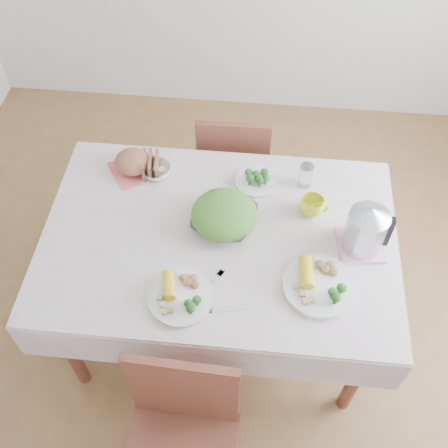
# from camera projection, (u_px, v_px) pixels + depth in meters

# --- Properties ---
(floor) EXTENTS (3.60, 3.60, 0.00)m
(floor) POSITION_uv_depth(u_px,v_px,m) (220.00, 319.00, 2.82)
(floor) COLOR brown
(floor) RESTS_ON ground
(dining_table) EXTENTS (1.40, 0.90, 0.75)m
(dining_table) POSITION_uv_depth(u_px,v_px,m) (219.00, 283.00, 2.52)
(dining_table) COLOR brown
(dining_table) RESTS_ON floor
(tablecloth) EXTENTS (1.50, 1.00, 0.01)m
(tablecloth) POSITION_uv_depth(u_px,v_px,m) (219.00, 237.00, 2.22)
(tablecloth) COLOR beige
(tablecloth) RESTS_ON dining_table
(chair_far) EXTENTS (0.39, 0.39, 0.86)m
(chair_far) POSITION_uv_depth(u_px,v_px,m) (235.00, 157.00, 2.91)
(chair_far) COLOR brown
(chair_far) RESTS_ON floor
(salad_bowl) EXTENTS (0.33, 0.33, 0.07)m
(salad_bowl) POSITION_uv_depth(u_px,v_px,m) (224.00, 219.00, 2.23)
(salad_bowl) COLOR white
(salad_bowl) RESTS_ON tablecloth
(dinner_plate_left) EXTENTS (0.29, 0.29, 0.02)m
(dinner_plate_left) POSITION_uv_depth(u_px,v_px,m) (181.00, 297.00, 2.02)
(dinner_plate_left) COLOR white
(dinner_plate_left) RESTS_ON tablecloth
(dinner_plate_right) EXTENTS (0.36, 0.36, 0.02)m
(dinner_plate_right) POSITION_uv_depth(u_px,v_px,m) (319.00, 286.00, 2.05)
(dinner_plate_right) COLOR white
(dinner_plate_right) RESTS_ON tablecloth
(broccoli_plate) EXTENTS (0.20, 0.20, 0.02)m
(broccoli_plate) POSITION_uv_depth(u_px,v_px,m) (256.00, 181.00, 2.39)
(broccoli_plate) COLOR beige
(broccoli_plate) RESTS_ON tablecloth
(napkin) EXTENTS (0.27, 0.27, 0.00)m
(napkin) POSITION_uv_depth(u_px,v_px,m) (134.00, 170.00, 2.44)
(napkin) COLOR #E05C5F
(napkin) RESTS_ON tablecloth
(bread_loaf) EXTENTS (0.17, 0.16, 0.10)m
(bread_loaf) POSITION_uv_depth(u_px,v_px,m) (132.00, 161.00, 2.40)
(bread_loaf) COLOR brown
(bread_loaf) RESTS_ON napkin
(fruit_bowl) EXTENTS (0.14, 0.14, 0.04)m
(fruit_bowl) POSITION_uv_depth(u_px,v_px,m) (156.00, 171.00, 2.41)
(fruit_bowl) COLOR white
(fruit_bowl) RESTS_ON tablecloth
(yellow_mug) EXTENTS (0.12, 0.12, 0.08)m
(yellow_mug) POSITION_uv_depth(u_px,v_px,m) (312.00, 206.00, 2.26)
(yellow_mug) COLOR yellow
(yellow_mug) RESTS_ON tablecloth
(glass_tumbler) EXTENTS (0.07, 0.07, 0.12)m
(glass_tumbler) POSITION_uv_depth(u_px,v_px,m) (306.00, 175.00, 2.34)
(glass_tumbler) COLOR white
(glass_tumbler) RESTS_ON tablecloth
(pink_tray) EXTENTS (0.21, 0.21, 0.01)m
(pink_tray) POSITION_uv_depth(u_px,v_px,m) (360.00, 245.00, 2.17)
(pink_tray) COLOR pink
(pink_tray) RESTS_ON tablecloth
(electric_kettle) EXTENTS (0.21, 0.21, 0.23)m
(electric_kettle) POSITION_uv_depth(u_px,v_px,m) (366.00, 229.00, 2.09)
(electric_kettle) COLOR #B2B5BA
(electric_kettle) RESTS_ON pink_tray
(fork_right) EXTENTS (0.11, 0.17, 0.00)m
(fork_right) POSITION_uv_depth(u_px,v_px,m) (209.00, 286.00, 2.06)
(fork_right) COLOR silver
(fork_right) RESTS_ON tablecloth
(knife) EXTENTS (0.19, 0.07, 0.00)m
(knife) POSITION_uv_depth(u_px,v_px,m) (229.00, 308.00, 2.00)
(knife) COLOR silver
(knife) RESTS_ON tablecloth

